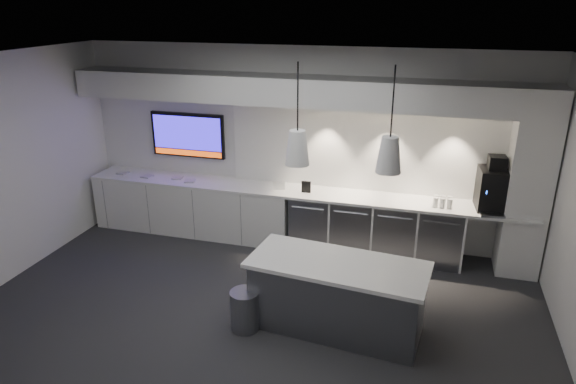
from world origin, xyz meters
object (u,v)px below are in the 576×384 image
(coffee_machine, at_px, (493,187))
(bin, at_px, (245,310))
(wall_tv, at_px, (188,135))
(island, at_px, (337,295))

(coffee_machine, bearing_deg, bin, -144.59)
(wall_tv, height_order, island, wall_tv)
(bin, bearing_deg, island, 16.45)
(bin, bearing_deg, coffee_machine, 40.10)
(island, bearing_deg, coffee_machine, 55.12)
(island, height_order, bin, island)
(wall_tv, xyz_separation_m, island, (2.91, -2.28, -1.13))
(wall_tv, height_order, bin, wall_tv)
(island, distance_m, bin, 1.07)
(wall_tv, bearing_deg, bin, -53.68)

